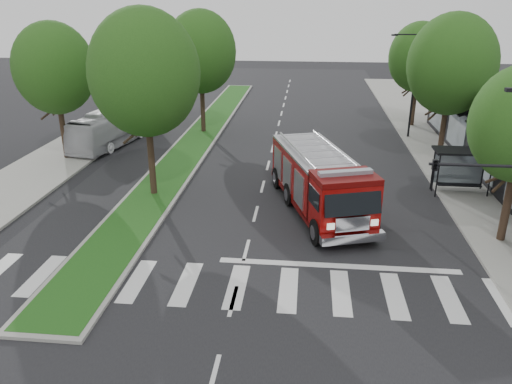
% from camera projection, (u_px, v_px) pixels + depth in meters
% --- Properties ---
extents(ground, '(140.00, 140.00, 0.00)m').
position_uv_depth(ground, '(246.00, 250.00, 22.16)').
color(ground, black).
rests_on(ground, ground).
extents(sidewalk_right, '(5.00, 80.00, 0.15)m').
position_uv_depth(sidewalk_right, '(471.00, 181.00, 30.19)').
color(sidewalk_right, gray).
rests_on(sidewalk_right, ground).
extents(sidewalk_left, '(5.00, 80.00, 0.15)m').
position_uv_depth(sidewalk_left, '(46.00, 167.00, 32.79)').
color(sidewalk_left, gray).
rests_on(sidewalk_left, ground).
extents(median, '(3.00, 50.00, 0.15)m').
position_uv_depth(median, '(199.00, 138.00, 39.37)').
color(median, gray).
rests_on(median, ground).
extents(bus_shelter, '(3.20, 1.60, 2.61)m').
position_uv_depth(bus_shelter, '(462.00, 159.00, 27.88)').
color(bus_shelter, black).
rests_on(bus_shelter, ground).
extents(tree_right_mid, '(5.60, 5.60, 9.72)m').
position_uv_depth(tree_right_mid, '(452.00, 65.00, 31.64)').
color(tree_right_mid, black).
rests_on(tree_right_mid, ground).
extents(tree_right_far, '(5.00, 5.00, 8.73)m').
position_uv_depth(tree_right_far, '(419.00, 57.00, 41.14)').
color(tree_right_far, black).
rests_on(tree_right_far, ground).
extents(tree_median_near, '(5.80, 5.80, 10.16)m').
position_uv_depth(tree_median_near, '(144.00, 73.00, 25.80)').
color(tree_median_near, black).
rests_on(tree_median_near, ground).
extents(tree_median_far, '(5.60, 5.60, 9.72)m').
position_uv_depth(tree_median_far, '(201.00, 52.00, 38.88)').
color(tree_median_far, black).
rests_on(tree_median_far, ground).
extents(tree_left_mid, '(5.20, 5.20, 9.16)m').
position_uv_depth(tree_left_mid, '(54.00, 68.00, 32.37)').
color(tree_left_mid, black).
rests_on(tree_left_mid, ground).
extents(streetlight_right_far, '(2.11, 0.20, 8.00)m').
position_uv_depth(streetlight_right_far, '(412.00, 81.00, 38.04)').
color(streetlight_right_far, black).
rests_on(streetlight_right_far, ground).
extents(fire_engine, '(5.63, 10.07, 3.35)m').
position_uv_depth(fire_engine, '(319.00, 182.00, 25.73)').
color(fire_engine, '#500504').
rests_on(fire_engine, ground).
extents(city_bus, '(3.98, 9.90, 2.69)m').
position_uv_depth(city_bus, '(115.00, 126.00, 37.83)').
color(city_bus, silver).
rests_on(city_bus, ground).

